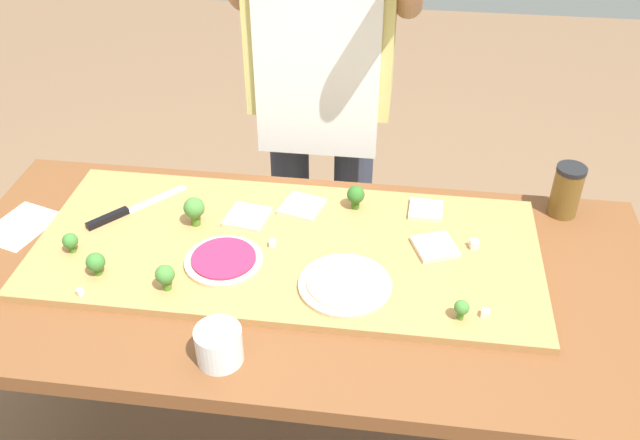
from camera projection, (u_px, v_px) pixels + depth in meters
prep_table at (298, 305)px, 1.64m from camera, size 1.65×0.77×0.79m
cutting_board at (287, 248)px, 1.63m from camera, size 1.19×0.51×0.02m
chefs_knife at (124, 212)px, 1.72m from camera, size 0.20×0.22×0.02m
pizza_whole_beet_magenta at (224, 260)px, 1.57m from camera, size 0.18×0.18×0.02m
pizza_whole_cheese_artichoke at (345, 284)px, 1.50m from camera, size 0.21×0.21×0.02m
pizza_slice_near_left at (435, 247)px, 1.61m from camera, size 0.12×0.12×0.01m
pizza_slice_far_right at (302, 207)px, 1.74m from camera, size 0.12×0.12×0.01m
pizza_slice_center at (247, 217)px, 1.70m from camera, size 0.11×0.11×0.01m
pizza_slice_near_right at (426, 210)px, 1.73m from camera, size 0.09×0.09×0.01m
broccoli_floret_center_right at (70, 241)px, 1.59m from camera, size 0.04×0.04×0.05m
broccoli_floret_front_left at (194, 209)px, 1.66m from camera, size 0.05×0.05×0.08m
broccoli_floret_back_left at (96, 263)px, 1.52m from camera, size 0.04×0.04×0.06m
broccoli_floret_front_mid at (356, 195)px, 1.72m from camera, size 0.05×0.05×0.06m
broccoli_floret_back_right at (165, 275)px, 1.48m from camera, size 0.04×0.04×0.06m
broccoli_floret_front_right at (462, 308)px, 1.41m from camera, size 0.03×0.03×0.05m
cheese_crumble_a at (273, 243)px, 1.61m from camera, size 0.02×0.02×0.02m
cheese_crumble_b at (80, 292)px, 1.48m from camera, size 0.02×0.02×0.01m
cheese_crumble_c at (485, 313)px, 1.43m from camera, size 0.02×0.02×0.02m
cheese_crumble_d at (474, 244)px, 1.61m from camera, size 0.02×0.02×0.02m
flour_cup at (219, 347)px, 1.34m from camera, size 0.09×0.09×0.08m
sauce_jar at (567, 191)px, 1.72m from camera, size 0.07×0.07×0.14m
recipe_note at (21, 226)px, 1.71m from camera, size 0.18×0.20×0.00m
cook_center at (321, 73)px, 1.94m from camera, size 0.54×0.39×1.67m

